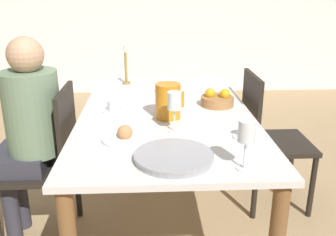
% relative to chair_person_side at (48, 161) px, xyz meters
% --- Properties ---
extents(ground_plane, '(20.00, 20.00, 0.00)m').
position_rel_chair_person_side_xyz_m(ground_plane, '(0.68, 0.12, -0.49)').
color(ground_plane, tan).
extents(dining_table, '(0.98, 1.70, 0.74)m').
position_rel_chair_person_side_xyz_m(dining_table, '(0.68, 0.12, 0.15)').
color(dining_table, silver).
rests_on(dining_table, ground_plane).
extents(chair_person_side, '(0.42, 0.42, 0.91)m').
position_rel_chair_person_side_xyz_m(chair_person_side, '(0.00, 0.00, 0.00)').
color(chair_person_side, black).
rests_on(chair_person_side, ground_plane).
extents(chair_opposite, '(0.42, 0.42, 0.91)m').
position_rel_chair_person_side_xyz_m(chair_opposite, '(1.36, 0.29, 0.00)').
color(chair_opposite, black).
rests_on(chair_opposite, ground_plane).
extents(person_seated, '(0.39, 0.41, 1.19)m').
position_rel_chair_person_side_xyz_m(person_seated, '(-0.09, 0.01, 0.22)').
color(person_seated, '#33333D').
rests_on(person_seated, ground_plane).
extents(red_pitcher, '(0.16, 0.14, 0.19)m').
position_rel_chair_person_side_xyz_m(red_pitcher, '(0.68, 0.01, 0.35)').
color(red_pitcher, orange).
rests_on(red_pitcher, dining_table).
extents(wine_glass_water, '(0.07, 0.07, 0.21)m').
position_rel_chair_person_side_xyz_m(wine_glass_water, '(0.71, -0.20, 0.40)').
color(wine_glass_water, white).
rests_on(wine_glass_water, dining_table).
extents(wine_glass_juice, '(0.07, 0.07, 0.21)m').
position_rel_chair_person_side_xyz_m(wine_glass_juice, '(0.96, -0.62, 0.40)').
color(wine_glass_juice, white).
rests_on(wine_glass_juice, dining_table).
extents(teacup_near_person, '(0.14, 0.14, 0.06)m').
position_rel_chair_person_side_xyz_m(teacup_near_person, '(1.05, -0.29, 0.27)').
color(teacup_near_person, silver).
rests_on(teacup_near_person, dining_table).
extents(teacup_across, '(0.14, 0.14, 0.06)m').
position_rel_chair_person_side_xyz_m(teacup_across, '(0.38, 0.13, 0.27)').
color(teacup_across, silver).
rests_on(teacup_across, dining_table).
extents(serving_tray, '(0.34, 0.34, 0.03)m').
position_rel_chair_person_side_xyz_m(serving_tray, '(0.68, -0.53, 0.26)').
color(serving_tray, '#9E9EA3').
rests_on(serving_tray, dining_table).
extents(bread_plate, '(0.23, 0.23, 0.07)m').
position_rel_chair_person_side_xyz_m(bread_plate, '(0.47, -0.29, 0.26)').
color(bread_plate, silver).
rests_on(bread_plate, dining_table).
extents(fruit_bowl, '(0.20, 0.20, 0.11)m').
position_rel_chair_person_side_xyz_m(fruit_bowl, '(1.00, 0.22, 0.28)').
color(fruit_bowl, '#9E6B3D').
rests_on(fruit_bowl, dining_table).
extents(candlestick_tall, '(0.06, 0.06, 0.29)m').
position_rel_chair_person_side_xyz_m(candlestick_tall, '(0.41, 0.78, 0.36)').
color(candlestick_tall, olive).
rests_on(candlestick_tall, dining_table).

